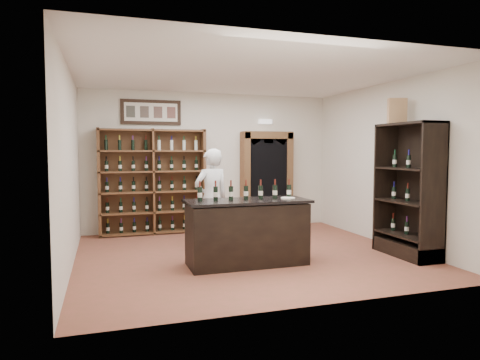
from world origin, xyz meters
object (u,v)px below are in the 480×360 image
Objects in this scene: counter_bottle_0 at (200,194)px; side_cabinet at (409,211)px; wine_crate at (397,111)px; shopkeeper at (211,198)px; wine_shelf at (153,181)px; tasting_counter at (247,233)px.

side_cabinet reaches higher than counter_bottle_0.
side_cabinet is 1.69m from wine_crate.
wine_crate is at bearing 141.93° from shopkeeper.
wine_shelf is 4.96m from wine_crate.
tasting_counter is 0.95m from counter_bottle_0.
wine_crate is (3.78, -2.93, 1.31)m from wine_shelf.
tasting_counter is at bearing 86.28° from shopkeeper.
tasting_counter is (1.10, -2.93, -0.61)m from wine_shelf.
shopkeeper is 3.53m from wine_crate.
side_cabinet is 1.24× the size of shopkeeper.
side_cabinet is (3.82, -3.23, -0.35)m from wine_shelf.
wine_shelf is 1.87m from shopkeeper.
tasting_counter is at bearing -4.55° from counter_bottle_0.
tasting_counter is 2.75m from side_cabinet.
counter_bottle_0 is 3.64m from wine_crate.
wine_crate is at bearing -0.86° from counter_bottle_0.
tasting_counter is 4.40× the size of wine_crate.
wine_shelf is 5.15× the size of wine_crate.
side_cabinet is at bearing -59.98° from wine_crate.
shopkeeper is at bearing 100.83° from tasting_counter.
wine_shelf and side_cabinet have the same top height.
counter_bottle_0 is at bearing 54.16° from shopkeeper.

